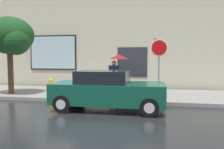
{
  "coord_description": "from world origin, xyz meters",
  "views": [
    {
      "loc": [
        2.94,
        -8.36,
        1.97
      ],
      "look_at": [
        1.04,
        1.8,
        1.2
      ],
      "focal_mm": 36.18,
      "sensor_mm": 36.0,
      "label": 1
    }
  ],
  "objects_px": {
    "fire_hydrant": "(51,87)",
    "pedestrian_with_umbrella": "(117,63)",
    "street_tree": "(11,37)",
    "parked_car": "(108,90)",
    "stop_sign": "(159,57)"
  },
  "relations": [
    {
      "from": "pedestrian_with_umbrella",
      "to": "fire_hydrant",
      "type": "bearing_deg",
      "value": -173.89
    },
    {
      "from": "fire_hydrant",
      "to": "pedestrian_with_umbrella",
      "type": "xyz_separation_m",
      "value": [
        3.19,
        0.34,
        1.15
      ]
    },
    {
      "from": "pedestrian_with_umbrella",
      "to": "parked_car",
      "type": "bearing_deg",
      "value": -89.87
    },
    {
      "from": "fire_hydrant",
      "to": "street_tree",
      "type": "height_order",
      "value": "street_tree"
    },
    {
      "from": "parked_car",
      "to": "stop_sign",
      "type": "height_order",
      "value": "stop_sign"
    },
    {
      "from": "street_tree",
      "to": "stop_sign",
      "type": "relative_size",
      "value": 1.46
    },
    {
      "from": "pedestrian_with_umbrella",
      "to": "stop_sign",
      "type": "height_order",
      "value": "stop_sign"
    },
    {
      "from": "street_tree",
      "to": "fire_hydrant",
      "type": "bearing_deg",
      "value": 1.31
    },
    {
      "from": "fire_hydrant",
      "to": "pedestrian_with_umbrella",
      "type": "distance_m",
      "value": 3.41
    },
    {
      "from": "fire_hydrant",
      "to": "pedestrian_with_umbrella",
      "type": "relative_size",
      "value": 0.41
    },
    {
      "from": "fire_hydrant",
      "to": "stop_sign",
      "type": "height_order",
      "value": "stop_sign"
    },
    {
      "from": "pedestrian_with_umbrella",
      "to": "street_tree",
      "type": "xyz_separation_m",
      "value": [
        -5.26,
        -0.39,
        1.29
      ]
    },
    {
      "from": "street_tree",
      "to": "parked_car",
      "type": "bearing_deg",
      "value": -19.11
    },
    {
      "from": "pedestrian_with_umbrella",
      "to": "stop_sign",
      "type": "relative_size",
      "value": 0.75
    },
    {
      "from": "parked_car",
      "to": "fire_hydrant",
      "type": "distance_m",
      "value": 3.71
    }
  ]
}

